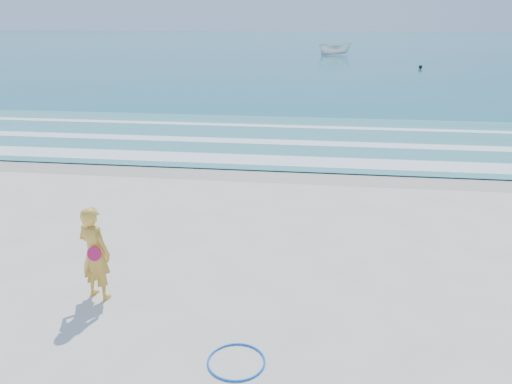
# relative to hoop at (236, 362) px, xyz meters

# --- Properties ---
(ground) EXTENTS (400.00, 400.00, 0.00)m
(ground) POSITION_rel_hoop_xyz_m (-0.82, 1.16, -0.02)
(ground) COLOR silver
(ground) RESTS_ON ground
(wet_sand) EXTENTS (400.00, 2.40, 0.00)m
(wet_sand) POSITION_rel_hoop_xyz_m (-0.82, 10.16, -0.01)
(wet_sand) COLOR #B2A893
(wet_sand) RESTS_ON ground
(ocean) EXTENTS (400.00, 190.00, 0.04)m
(ocean) POSITION_rel_hoop_xyz_m (-0.82, 106.16, 0.00)
(ocean) COLOR #19727F
(ocean) RESTS_ON ground
(shallow) EXTENTS (400.00, 10.00, 0.01)m
(shallow) POSITION_rel_hoop_xyz_m (-0.82, 15.16, 0.03)
(shallow) COLOR #59B7AD
(shallow) RESTS_ON ocean
(foam_near) EXTENTS (400.00, 1.40, 0.01)m
(foam_near) POSITION_rel_hoop_xyz_m (-0.82, 11.46, 0.04)
(foam_near) COLOR white
(foam_near) RESTS_ON shallow
(foam_mid) EXTENTS (400.00, 0.90, 0.01)m
(foam_mid) POSITION_rel_hoop_xyz_m (-0.82, 14.36, 0.04)
(foam_mid) COLOR white
(foam_mid) RESTS_ON shallow
(foam_far) EXTENTS (400.00, 0.60, 0.01)m
(foam_far) POSITION_rel_hoop_xyz_m (-0.82, 17.66, 0.04)
(foam_far) COLOR white
(foam_far) RESTS_ON shallow
(hoop) EXTENTS (0.97, 0.97, 0.03)m
(hoop) POSITION_rel_hoop_xyz_m (0.00, 0.00, 0.00)
(hoop) COLOR blue
(hoop) RESTS_ON ground
(boat) EXTENTS (4.89, 2.90, 1.77)m
(boat) POSITION_rel_hoop_xyz_m (2.56, 67.23, 0.91)
(boat) COLOR silver
(boat) RESTS_ON ocean
(buoy) EXTENTS (0.39, 0.39, 0.39)m
(buoy) POSITION_rel_hoop_xyz_m (11.07, 48.58, 0.22)
(buoy) COLOR black
(buoy) RESTS_ON ocean
(woman) EXTENTS (0.78, 0.63, 1.84)m
(woman) POSITION_rel_hoop_xyz_m (-2.93, 1.57, 0.90)
(woman) COLOR gold
(woman) RESTS_ON ground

